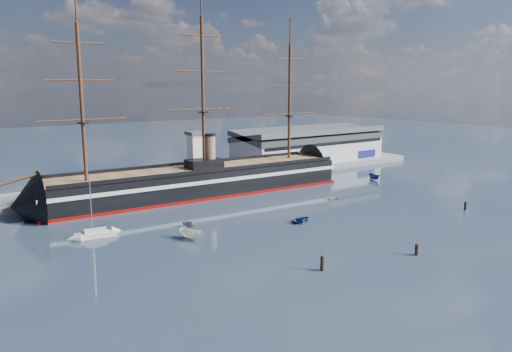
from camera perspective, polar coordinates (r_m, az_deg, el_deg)
ground at (r=130.93m, az=-0.78°, el=-3.49°), size 600.00×600.00×0.00m
quay at (r=165.68m, az=-5.26°, el=-0.58°), size 180.00×18.00×2.00m
warehouse at (r=196.32m, az=6.14°, el=3.48°), size 63.00×21.00×11.60m
quay_tower at (r=158.03m, az=-6.92°, el=2.44°), size 5.00×5.00×15.00m
warship at (r=143.76m, az=-7.18°, el=-0.67°), size 113.29×20.97×53.94m
sailboat at (r=109.90m, az=-17.89°, el=-6.28°), size 8.49×3.58×13.16m
motorboat_a at (r=104.49m, az=-7.50°, el=-7.19°), size 7.51×3.86×2.86m
motorboat_b at (r=116.84m, az=5.25°, el=-5.25°), size 2.00×3.62×1.59m
motorboat_d at (r=113.18m, az=-7.74°, el=-5.82°), size 6.78×4.67×2.28m
motorboat_e at (r=140.69m, az=9.01°, el=-2.64°), size 2.23×2.75×1.21m
motorboat_f at (r=171.76m, az=13.36°, el=-0.43°), size 6.67×3.78×2.52m
piling_near_left at (r=87.83m, az=7.55°, el=-10.66°), size 0.64×0.64×3.34m
piling_near_mid at (r=99.12m, az=17.84°, el=-8.60°), size 0.64×0.64×2.84m
piling_far_right at (r=137.71m, az=22.78°, el=-3.62°), size 0.64×0.64×2.87m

